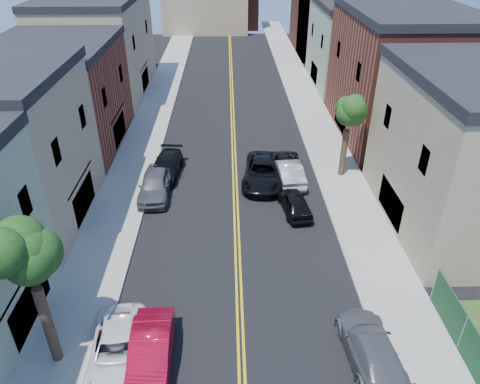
{
  "coord_description": "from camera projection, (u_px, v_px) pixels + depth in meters",
  "views": [
    {
      "loc": [
        -0.42,
        0.88,
        16.23
      ],
      "look_at": [
        0.24,
        24.53,
        2.0
      ],
      "focal_mm": 33.64,
      "sensor_mm": 36.0,
      "label": 1
    }
  ],
  "objects": [
    {
      "name": "sidewalk_left",
      "position": [
        148.0,
        125.0,
        41.66
      ],
      "size": [
        3.2,
        100.0,
        0.15
      ],
      "primitive_type": "cube",
      "color": "gray",
      "rests_on": "ground"
    },
    {
      "name": "sidewalk_right",
      "position": [
        317.0,
        123.0,
        42.03
      ],
      "size": [
        3.2,
        100.0,
        0.15
      ],
      "primitive_type": "cube",
      "color": "gray",
      "rests_on": "ground"
    },
    {
      "name": "curb_left",
      "position": [
        167.0,
        125.0,
        41.7
      ],
      "size": [
        0.3,
        100.0,
        0.15
      ],
      "primitive_type": "cube",
      "color": "gray",
      "rests_on": "ground"
    },
    {
      "name": "curb_right",
      "position": [
        299.0,
        124.0,
        41.99
      ],
      "size": [
        0.3,
        100.0,
        0.15
      ],
      "primitive_type": "cube",
      "color": "gray",
      "rests_on": "ground"
    },
    {
      "name": "bldg_left_brick",
      "position": [
        59.0,
        100.0,
        36.07
      ],
      "size": [
        9.0,
        12.0,
        8.0
      ],
      "primitive_type": "cube",
      "color": "brown",
      "rests_on": "ground"
    },
    {
      "name": "bldg_left_tan_far",
      "position": [
        99.0,
        48.0,
        47.67
      ],
      "size": [
        9.0,
        16.0,
        9.5
      ],
      "primitive_type": "cube",
      "color": "#998466",
      "rests_on": "ground"
    },
    {
      "name": "bldg_right_tan",
      "position": [
        476.0,
        157.0,
        26.19
      ],
      "size": [
        9.0,
        12.0,
        9.0
      ],
      "primitive_type": "cube",
      "color": "#998466",
      "rests_on": "ground"
    },
    {
      "name": "bldg_right_brick",
      "position": [
        398.0,
        77.0,
        37.92
      ],
      "size": [
        9.0,
        14.0,
        10.0
      ],
      "primitive_type": "cube",
      "color": "brown",
      "rests_on": "ground"
    },
    {
      "name": "bldg_right_palegrn",
      "position": [
        356.0,
        47.0,
        50.3
      ],
      "size": [
        9.0,
        12.0,
        8.5
      ],
      "primitive_type": "cube",
      "color": "gray",
      "rests_on": "ground"
    },
    {
      "name": "tree_left_mid",
      "position": [
        21.0,
        237.0,
        16.04
      ],
      "size": [
        5.2,
        5.2,
        9.29
      ],
      "color": "#36291B",
      "rests_on": "sidewalk_left"
    },
    {
      "name": "tree_right_far",
      "position": [
        351.0,
        102.0,
        30.54
      ],
      "size": [
        4.4,
        4.4,
        8.03
      ],
      "color": "#36291B",
      "rests_on": "sidewalk_right"
    },
    {
      "name": "red_sedan",
      "position": [
        151.0,
        354.0,
        18.73
      ],
      "size": [
        1.77,
        4.79,
        1.57
      ],
      "primitive_type": "imported",
      "rotation": [
        0.0,
        0.0,
        0.02
      ],
      "color": "#AF0B26",
      "rests_on": "ground"
    },
    {
      "name": "white_pickup",
      "position": [
        117.0,
        349.0,
        19.05
      ],
      "size": [
        2.76,
        5.17,
        1.38
      ],
      "primitive_type": "imported",
      "rotation": [
        0.0,
        0.0,
        0.1
      ],
      "color": "white",
      "rests_on": "ground"
    },
    {
      "name": "grey_car_left",
      "position": [
        155.0,
        185.0,
        30.68
      ],
      "size": [
        2.03,
        5.01,
        1.71
      ],
      "primitive_type": "imported",
      "rotation": [
        0.0,
        0.0,
        0.0
      ],
      "color": "#4F5055",
      "rests_on": "ground"
    },
    {
      "name": "black_car_left",
      "position": [
        166.0,
        167.0,
        33.18
      ],
      "size": [
        2.52,
        5.17,
        1.45
      ],
      "primitive_type": "imported",
      "rotation": [
        0.0,
        0.0,
        -0.1
      ],
      "color": "black",
      "rests_on": "ground"
    },
    {
      "name": "grey_car_right",
      "position": [
        371.0,
        349.0,
        19.02
      ],
      "size": [
        2.36,
        5.14,
        1.46
      ],
      "primitive_type": "imported",
      "rotation": [
        0.0,
        0.0,
        3.21
      ],
      "color": "#55575C",
      "rests_on": "ground"
    },
    {
      "name": "black_car_right",
      "position": [
        295.0,
        203.0,
        29.01
      ],
      "size": [
        2.12,
        4.14,
        1.35
      ],
      "primitive_type": "imported",
      "rotation": [
        0.0,
        0.0,
        3.28
      ],
      "color": "black",
      "rests_on": "ground"
    },
    {
      "name": "silver_car_right",
      "position": [
        287.0,
        171.0,
        32.51
      ],
      "size": [
        2.25,
        5.0,
        1.59
      ],
      "primitive_type": "imported",
      "rotation": [
        0.0,
        0.0,
        3.26
      ],
      "color": "#B3B5BB",
      "rests_on": "ground"
    },
    {
      "name": "dark_car_right_far",
      "position": [
        286.0,
        164.0,
        33.71
      ],
      "size": [
        2.29,
        4.86,
        1.34
      ],
      "primitive_type": "imported",
      "rotation": [
        0.0,
        0.0,
        3.15
      ],
      "color": "black",
      "rests_on": "ground"
    },
    {
      "name": "black_suv_lane",
      "position": [
        263.0,
        172.0,
        32.28
      ],
      "size": [
        3.48,
        6.21,
        1.64
      ],
      "primitive_type": "imported",
      "rotation": [
        0.0,
        0.0,
        -0.13
      ],
      "color": "black",
      "rests_on": "ground"
    }
  ]
}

